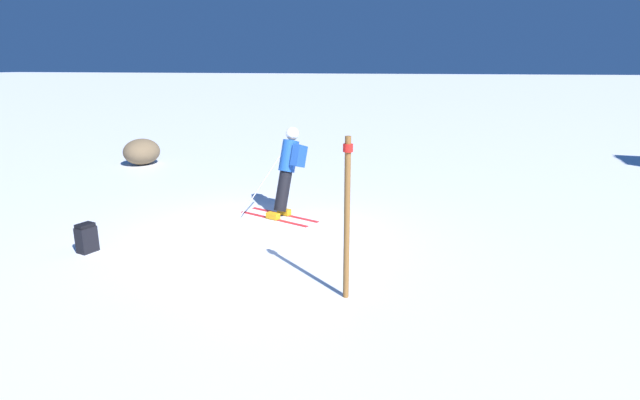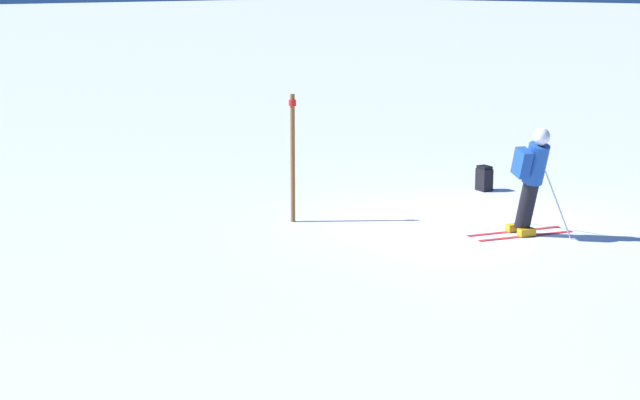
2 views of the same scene
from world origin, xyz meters
name	(u,v)px [view 2 (image 2 of 2)]	position (x,y,z in m)	size (l,w,h in m)	color
ground_plane	(463,223)	(0.00, 0.00, 0.00)	(300.00, 300.00, 0.00)	white
skier	(532,176)	(-1.45, 0.14, 1.03)	(1.35, 1.81, 1.86)	red
spare_backpack	(484,179)	(1.47, -2.54, 0.24)	(0.35, 0.30, 0.50)	black
trail_marker	(293,153)	(2.11, 2.04, 1.20)	(0.13, 0.13, 2.21)	brown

